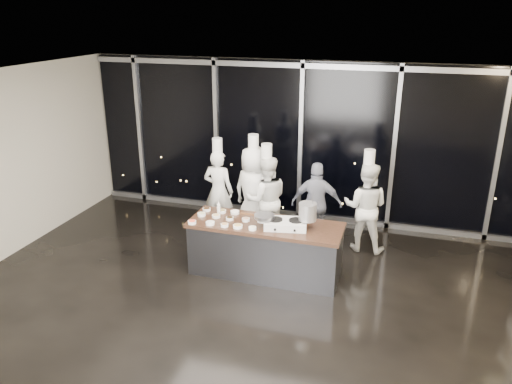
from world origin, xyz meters
TOP-DOWN VIEW (x-y plane):
  - ground at (0.00, 0.00)m, footprint 9.00×9.00m
  - room_shell at (0.18, 0.00)m, footprint 9.02×7.02m
  - window_wall at (0.00, 3.43)m, footprint 8.90×0.11m
  - demo_counter at (0.00, 0.90)m, footprint 2.46×0.86m
  - stove at (0.34, 0.84)m, footprint 0.71×0.51m
  - frying_pan at (0.00, 0.79)m, footprint 0.58×0.37m
  - stock_pot at (0.67, 0.92)m, footprint 0.32×0.32m
  - prep_bowls at (-0.60, 0.84)m, footprint 1.35×0.73m
  - squeeze_bottle at (-0.86, 1.07)m, footprint 0.06×0.06m
  - chef_far_left at (-1.34, 2.29)m, footprint 0.62×0.42m
  - chef_left at (-0.63, 2.28)m, footprint 0.98×0.79m
  - chef_center at (-0.33, 2.11)m, footprint 0.97×0.88m
  - guest at (0.57, 2.29)m, footprint 0.95×0.48m
  - chef_right at (1.43, 2.30)m, footprint 0.83×0.67m

SIDE VIEW (x-z plane):
  - ground at x=0.00m, z-range 0.00..0.00m
  - demo_counter at x=0.00m, z-range 0.00..0.90m
  - guest at x=0.57m, z-range 0.00..1.56m
  - chef_right at x=1.43m, z-range -0.10..1.76m
  - chef_center at x=-0.33m, z-range -0.10..1.77m
  - chef_far_left at x=-1.34m, z-range -0.09..1.76m
  - chef_left at x=-0.63m, z-range -0.10..1.88m
  - prep_bowls at x=-0.60m, z-range 0.90..0.95m
  - stove at x=0.34m, z-range 0.89..1.03m
  - squeeze_bottle at x=-0.86m, z-range 0.89..1.10m
  - frying_pan at x=0.00m, z-range 1.04..1.09m
  - stock_pot at x=0.67m, z-range 1.04..1.31m
  - window_wall at x=0.00m, z-range 0.00..3.20m
  - room_shell at x=0.18m, z-range 0.64..3.85m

